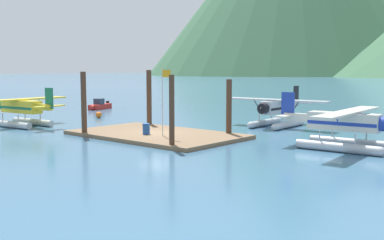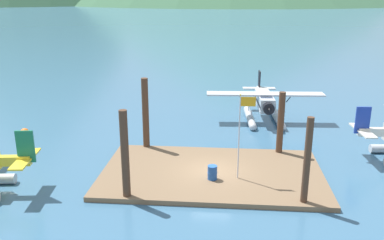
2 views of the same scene
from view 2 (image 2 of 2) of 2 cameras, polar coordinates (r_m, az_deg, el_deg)
name	(u,v)px [view 2 (image 2 of 2)]	position (r m, az deg, el deg)	size (l,w,h in m)	color
ground_plane	(212,175)	(26.88, 2.76, -7.62)	(1200.00, 1200.00, 0.00)	#38607F
dock_platform	(212,173)	(26.82, 2.76, -7.33)	(14.07, 8.39, 0.30)	brown
piling_near_left	(125,157)	(23.01, -9.22, -5.03)	(0.45, 0.45, 5.32)	#4C3323
piling_near_right	(307,163)	(22.95, 15.56, -5.77)	(0.38, 0.38, 5.14)	#4C3323
piling_far_left	(146,115)	(30.29, -6.42, 0.70)	(0.48, 0.48, 5.46)	#4C3323
piling_far_right	(281,125)	(29.77, 12.12, -0.63)	(0.46, 0.46, 4.71)	#4C3323
flagpole	(242,126)	(24.71, 6.87, -0.87)	(0.95, 0.10, 5.34)	silver
fuel_drum	(212,172)	(25.49, 2.83, -7.24)	(0.62, 0.62, 0.88)	#1E4C99
mooring_buoy	(25,132)	(36.30, -22.08, -1.61)	(0.71, 0.71, 0.71)	orange
seaplane_silver_bow_right	(264,104)	(37.93, 9.92, 2.14)	(10.46, 7.98, 3.84)	#B7BABF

